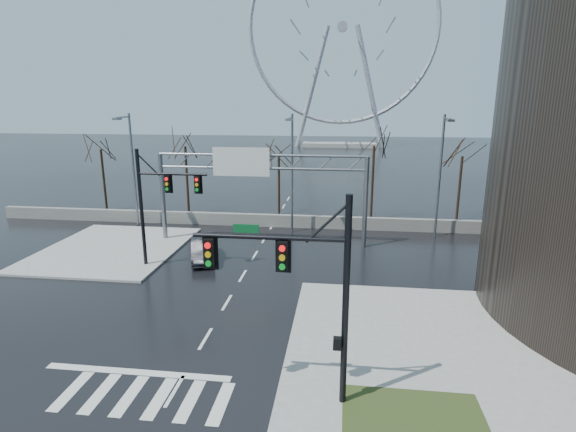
% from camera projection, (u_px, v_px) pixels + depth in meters
% --- Properties ---
extents(ground, '(260.00, 260.00, 0.00)m').
position_uv_depth(ground, '(205.00, 339.00, 21.35)').
color(ground, black).
rests_on(ground, ground).
extents(sidewalk_right_ext, '(12.00, 10.00, 0.15)m').
position_uv_depth(sidewalk_right_ext, '(415.00, 330.00, 22.06)').
color(sidewalk_right_ext, gray).
rests_on(sidewalk_right_ext, ground).
extents(sidewalk_far, '(10.00, 12.00, 0.15)m').
position_uv_depth(sidewalk_far, '(113.00, 249.00, 34.19)').
color(sidewalk_far, gray).
rests_on(sidewalk_far, ground).
extents(grass_strip, '(5.00, 4.00, 0.02)m').
position_uv_depth(grass_strip, '(415.00, 425.00, 15.43)').
color(grass_strip, '#2B3516').
rests_on(grass_strip, sidewalk_near).
extents(barrier_wall, '(52.00, 0.50, 1.10)m').
position_uv_depth(barrier_wall, '(272.00, 220.00, 40.44)').
color(barrier_wall, slate).
rests_on(barrier_wall, ground).
extents(signal_mast_near, '(5.52, 0.41, 8.00)m').
position_uv_depth(signal_mast_near, '(307.00, 281.00, 15.65)').
color(signal_mast_near, black).
rests_on(signal_mast_near, ground).
extents(signal_mast_far, '(4.72, 0.41, 8.00)m').
position_uv_depth(signal_mast_far, '(157.00, 198.00, 29.47)').
color(signal_mast_far, black).
rests_on(signal_mast_far, ground).
extents(sign_gantry, '(16.36, 0.40, 7.60)m').
position_uv_depth(sign_gantry, '(256.00, 179.00, 34.50)').
color(sign_gantry, slate).
rests_on(sign_gantry, ground).
extents(streetlight_left, '(0.50, 2.55, 10.00)m').
position_uv_depth(streetlight_left, '(131.00, 162.00, 38.79)').
color(streetlight_left, slate).
rests_on(streetlight_left, ground).
extents(streetlight_mid, '(0.50, 2.55, 10.00)m').
position_uv_depth(streetlight_mid, '(292.00, 165.00, 37.11)').
color(streetlight_mid, slate).
rests_on(streetlight_mid, ground).
extents(streetlight_right, '(0.50, 2.55, 10.00)m').
position_uv_depth(streetlight_right, '(441.00, 167.00, 35.68)').
color(streetlight_right, slate).
rests_on(streetlight_right, ground).
extents(tree_far_left, '(3.50, 3.50, 7.00)m').
position_uv_depth(tree_far_left, '(101.00, 157.00, 45.20)').
color(tree_far_left, black).
rests_on(tree_far_left, ground).
extents(tree_left, '(3.75, 3.75, 7.50)m').
position_uv_depth(tree_left, '(186.00, 154.00, 43.54)').
color(tree_left, black).
rests_on(tree_left, ground).
extents(tree_center, '(3.25, 3.25, 6.50)m').
position_uv_depth(tree_center, '(279.00, 163.00, 43.62)').
color(tree_center, black).
rests_on(tree_center, ground).
extents(tree_right, '(3.90, 3.90, 7.80)m').
position_uv_depth(tree_right, '(374.00, 154.00, 41.33)').
color(tree_right, black).
rests_on(tree_right, ground).
extents(tree_far_right, '(3.40, 3.40, 6.80)m').
position_uv_depth(tree_far_right, '(462.00, 164.00, 41.05)').
color(tree_far_right, black).
rests_on(tree_far_right, ground).
extents(ferris_wheel, '(45.00, 6.00, 50.91)m').
position_uv_depth(ferris_wheel, '(342.00, 35.00, 105.61)').
color(ferris_wheel, gray).
rests_on(ferris_wheel, ground).
extents(car, '(2.89, 4.76, 1.48)m').
position_uv_depth(car, '(203.00, 250.00, 31.80)').
color(car, black).
rests_on(car, ground).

